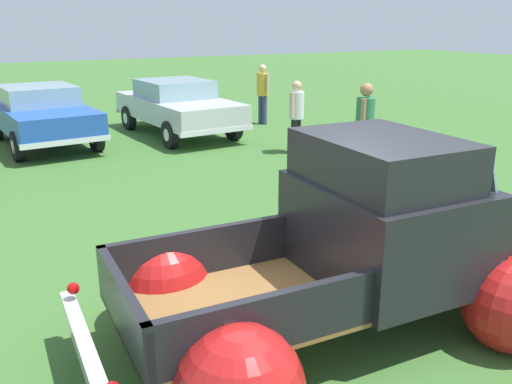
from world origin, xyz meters
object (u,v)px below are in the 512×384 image
(show_car_2, at_px, (177,105))
(spectator_2, at_px, (364,125))
(spectator_0, at_px, (296,113))
(spectator_1, at_px, (263,90))
(vintage_pickup_truck, at_px, (362,256))
(lane_cone_0, at_px, (430,220))
(show_car_1, at_px, (42,113))

(show_car_2, height_order, spectator_2, spectator_2)
(spectator_0, bearing_deg, spectator_1, -47.63)
(vintage_pickup_truck, distance_m, spectator_2, 5.33)
(spectator_2, bearing_deg, lane_cone_0, 117.87)
(vintage_pickup_truck, height_order, show_car_1, vintage_pickup_truck)
(vintage_pickup_truck, bearing_deg, spectator_1, 67.77)
(spectator_0, height_order, spectator_2, spectator_2)
(vintage_pickup_truck, height_order, lane_cone_0, vintage_pickup_truck)
(lane_cone_0, bearing_deg, spectator_0, 77.50)
(vintage_pickup_truck, height_order, spectator_2, vintage_pickup_truck)
(spectator_2, bearing_deg, spectator_0, -43.11)
(vintage_pickup_truck, xyz_separation_m, spectator_1, (4.54, 10.29, 0.22))
(spectator_1, relative_size, spectator_2, 0.93)
(show_car_1, distance_m, lane_cone_0, 9.78)
(spectator_2, bearing_deg, vintage_pickup_truck, 100.15)
(show_car_1, height_order, lane_cone_0, show_car_1)
(spectator_1, xyz_separation_m, spectator_2, (-1.21, -6.14, 0.08))
(show_car_2, distance_m, lane_cone_0, 8.72)
(show_car_1, relative_size, lane_cone_0, 6.87)
(vintage_pickup_truck, xyz_separation_m, show_car_2, (1.80, 9.99, 0.03))
(spectator_2, bearing_deg, show_car_1, -2.51)
(show_car_1, bearing_deg, spectator_0, 48.64)
(spectator_0, relative_size, spectator_2, 0.89)
(vintage_pickup_truck, distance_m, spectator_0, 7.50)
(spectator_1, bearing_deg, show_car_2, -2.58)
(spectator_0, distance_m, spectator_2, 2.53)
(spectator_2, height_order, lane_cone_0, spectator_2)
(spectator_2, bearing_deg, spectator_1, -52.14)
(vintage_pickup_truck, xyz_separation_m, spectator_0, (3.43, 6.67, 0.18))
(show_car_1, xyz_separation_m, spectator_1, (6.10, -0.00, 0.20))
(show_car_2, relative_size, spectator_0, 2.73)
(vintage_pickup_truck, xyz_separation_m, lane_cone_0, (2.23, 1.29, -0.45))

